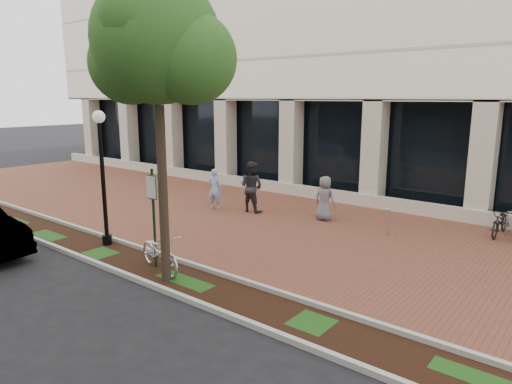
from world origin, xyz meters
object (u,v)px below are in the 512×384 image
Objects in this scene: lamppost at (102,170)px; street_tree at (159,48)px; pedestrian_right at (325,198)px; bollard at (388,222)px; pedestrian_mid at (251,187)px; parking_sign at (153,206)px; pedestrian_left at (215,189)px; locked_bicycle at (160,252)px.

street_tree reaches higher than lamppost.
bollard is (2.56, -0.46, -0.32)m from pedestrian_right.
lamppost is 2.03× the size of pedestrian_mid.
street_tree is at bearing 89.52° from pedestrian_right.
parking_sign reaches higher than pedestrian_right.
bollard is at bearing 170.34° from pedestrian_right.
locked_bicycle is at bearing 102.50° from pedestrian_left.
pedestrian_mid reaches higher than pedestrian_left.
pedestrian_right reaches higher than locked_bicycle.
locked_bicycle is at bearing 103.51° from pedestrian_mid.
pedestrian_mid is 5.40m from bollard.
pedestrian_left is (-0.54, 5.23, -1.44)m from lamppost.
locked_bicycle reaches higher than bollard.
pedestrian_right is at bearing 177.35° from pedestrian_left.
locked_bicycle is 6.57m from pedestrian_left.
locked_bicycle is at bearing 84.06° from pedestrian_right.
pedestrian_mid is at bearing 81.71° from lamppost.
locked_bicycle is at bearing -7.32° from lamppost.
street_tree is at bearing -28.74° from parking_sign.
pedestrian_right reaches higher than bollard.
lamppost reaches higher than pedestrian_mid.
parking_sign is at bearing -120.07° from bollard.
pedestrian_left reaches higher than pedestrian_right.
locked_bicycle is 1.16× the size of pedestrian_right.
pedestrian_right is at bearing 169.73° from bollard.
parking_sign reaches higher than locked_bicycle.
lamppost is at bearing 169.28° from street_tree.
pedestrian_right is (1.08, 6.74, -0.83)m from parking_sign.
pedestrian_mid is 2.09× the size of bollard.
pedestrian_left is at bearing 17.21° from pedestrian_mid.
lamppost is 7.56m from pedestrian_right.
pedestrian_left reaches higher than bollard.
pedestrian_right is at bearing 88.91° from street_tree.
parking_sign is at bearing 100.63° from pedestrian_left.
street_tree reaches higher than pedestrian_mid.
street_tree is 4.92m from locked_bicycle.
pedestrian_right is (0.78, 6.82, 0.31)m from locked_bicycle.
pedestrian_mid is (0.84, 5.79, -1.27)m from lamppost.
lamppost reaches higher than pedestrian_right.
locked_bicycle is 1.16× the size of pedestrian_left.
parking_sign is 1.61× the size of pedestrian_right.
bollard is (3.34, 6.36, -0.01)m from locked_bicycle.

